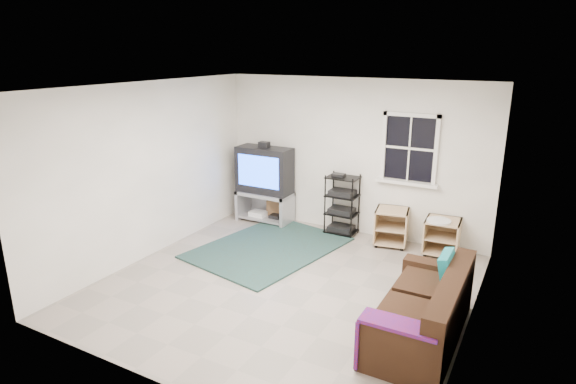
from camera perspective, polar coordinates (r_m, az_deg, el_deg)
The scene contains 8 objects.
room at distance 7.75m, azimuth 14.16°, elevation 4.50°, with size 4.60×4.62×4.60m.
tv_unit at distance 8.64m, azimuth -2.76°, elevation 1.65°, with size 1.00×0.50×1.47m.
av_rack at distance 8.16m, azimuth 6.40°, elevation -1.95°, with size 0.52×0.38×1.04m.
side_table_left at distance 7.92m, azimuth 12.19°, elevation -3.86°, with size 0.58×0.58×0.59m.
side_table_right at distance 7.74m, azimuth 17.78°, elevation -4.73°, with size 0.54×0.55×0.58m.
sofa at distance 5.55m, azimuth 15.81°, elevation -13.69°, with size 0.81×1.82×0.83m.
shag_rug at distance 7.67m, azimuth -2.30°, elevation -6.60°, with size 1.71×2.35×0.03m, color black.
paper_bag at distance 8.90m, azimuth -1.69°, elevation -2.10°, with size 0.25×0.16×0.36m, color olive.
Camera 1 is at (2.82, -5.09, 3.04)m, focal length 30.00 mm.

